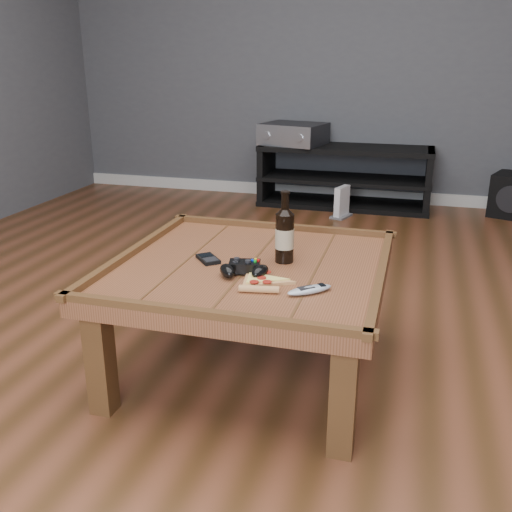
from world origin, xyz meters
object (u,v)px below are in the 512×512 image
(smartphone, at_px, (208,259))
(game_controller, at_px, (244,269))
(coffee_table, at_px, (251,279))
(media_console, at_px, (344,177))
(av_receiver, at_px, (293,134))
(pizza_slice, at_px, (261,282))
(beer_bottle, at_px, (285,234))
(remote_control, at_px, (310,290))
(game_console, at_px, (342,203))

(smartphone, bearing_deg, game_controller, -73.32)
(game_controller, bearing_deg, coffee_table, 82.86)
(media_console, relative_size, av_receiver, 2.46)
(pizza_slice, bearing_deg, beer_bottle, 74.79)
(beer_bottle, relative_size, pizza_slice, 1.04)
(smartphone, xyz_separation_m, remote_control, (0.44, -0.21, 0.00))
(av_receiver, bearing_deg, coffee_table, -67.18)
(media_console, relative_size, game_controller, 7.23)
(media_console, distance_m, av_receiver, 0.55)
(pizza_slice, bearing_deg, game_console, 81.58)
(media_console, bearing_deg, av_receiver, -179.20)
(coffee_table, xyz_separation_m, game_controller, (0.01, -0.12, 0.08))
(coffee_table, xyz_separation_m, beer_bottle, (0.12, 0.06, 0.17))
(game_controller, distance_m, pizza_slice, 0.10)
(game_controller, distance_m, smartphone, 0.21)
(pizza_slice, xyz_separation_m, game_console, (-0.06, 2.57, -0.35))
(coffee_table, bearing_deg, av_receiver, 99.08)
(beer_bottle, distance_m, pizza_slice, 0.27)
(beer_bottle, relative_size, remote_control, 1.74)
(media_console, bearing_deg, pizza_slice, -88.21)
(pizza_slice, xyz_separation_m, remote_control, (0.18, -0.03, 0.00))
(game_controller, height_order, pizza_slice, game_controller)
(media_console, bearing_deg, beer_bottle, -87.54)
(pizza_slice, height_order, remote_control, pizza_slice)
(beer_bottle, relative_size, game_controller, 1.42)
(beer_bottle, bearing_deg, coffee_table, -151.33)
(game_controller, height_order, smartphone, game_controller)
(coffee_table, distance_m, pizza_slice, 0.21)
(media_console, xyz_separation_m, smartphone, (-0.17, -2.76, 0.21))
(av_receiver, bearing_deg, remote_control, -62.84)
(media_console, relative_size, game_console, 5.73)
(coffee_table, xyz_separation_m, remote_control, (0.27, -0.21, 0.07))
(game_controller, xyz_separation_m, smartphone, (-0.18, 0.11, -0.02))
(av_receiver, bearing_deg, beer_bottle, -64.59)
(smartphone, xyz_separation_m, game_console, (0.20, 2.40, -0.35))
(beer_bottle, bearing_deg, pizza_slice, -95.53)
(game_controller, relative_size, remote_control, 1.23)
(smartphone, relative_size, av_receiver, 0.22)
(remote_control, distance_m, game_console, 2.64)
(coffee_table, height_order, beer_bottle, beer_bottle)
(game_controller, bearing_deg, game_console, 77.28)
(smartphone, height_order, remote_control, remote_control)
(media_console, relative_size, beer_bottle, 5.09)
(media_console, distance_m, game_console, 0.39)
(remote_control, bearing_deg, coffee_table, -169.33)
(av_receiver, bearing_deg, pizza_slice, -65.99)
(coffee_table, bearing_deg, remote_control, -38.69)
(smartphone, relative_size, game_console, 0.52)
(game_controller, distance_m, game_console, 2.54)
(pizza_slice, bearing_deg, media_console, 82.11)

